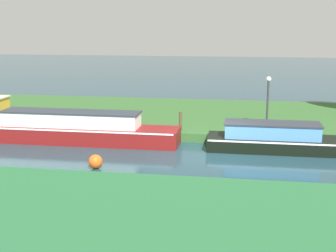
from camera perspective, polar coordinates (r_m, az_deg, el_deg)
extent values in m
plane|color=#1D3B46|center=(19.21, 4.88, -3.57)|extent=(120.00, 120.00, 0.00)
cube|color=#305B29|center=(25.96, 6.11, 1.04)|extent=(72.00, 10.00, 0.40)
cube|color=maroon|center=(21.77, -12.67, -0.91)|extent=(10.61, 1.66, 0.75)
cube|color=white|center=(21.70, -12.71, -0.05)|extent=(10.40, 1.69, 0.07)
cube|color=white|center=(21.69, -13.17, 0.87)|extent=(7.35, 1.26, 0.62)
cube|color=#2C323B|center=(21.63, -13.22, 1.75)|extent=(7.45, 1.33, 0.06)
cube|color=black|center=(20.31, 13.60, -2.16)|extent=(6.19, 1.69, 0.57)
cube|color=white|center=(20.25, 13.64, -1.49)|extent=(6.06, 1.72, 0.07)
cube|color=#508CCD|center=(20.15, 12.57, -0.55)|extent=(3.89, 1.28, 0.57)
cube|color=#2B2F36|center=(20.08, 12.62, 0.33)|extent=(3.99, 1.35, 0.06)
cylinder|color=#333338|center=(22.56, 12.05, 2.52)|extent=(0.10, 0.10, 2.22)
sphere|color=white|center=(22.39, 12.19, 5.62)|extent=(0.24, 0.24, 0.24)
cylinder|color=#4F3B2A|center=(21.66, 1.54, 0.59)|extent=(0.14, 0.14, 0.89)
sphere|color=#E55919|center=(17.55, -8.84, -4.31)|extent=(0.53, 0.53, 0.53)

